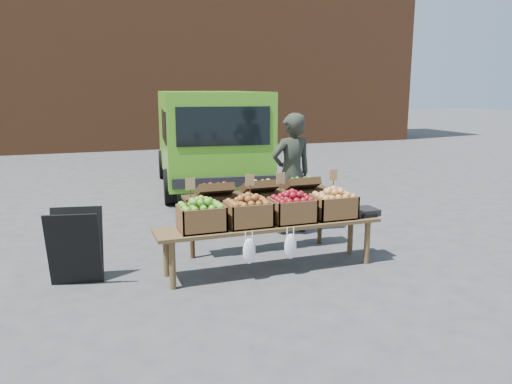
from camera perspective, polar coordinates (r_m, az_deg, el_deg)
name	(u,v)px	position (r m, az deg, el deg)	size (l,w,h in m)	color
ground	(206,295)	(5.37, -5.69, -11.60)	(80.00, 80.00, 0.00)	#3F3F42
brick_building	(103,8)	(20.04, -17.11, 19.49)	(24.00, 4.00, 10.00)	brown
delivery_van	(208,140)	(10.82, -5.49, 5.89)	(2.11, 4.61, 2.07)	#519D20
vendor	(292,174)	(7.36, 4.09, 2.07)	(0.65, 0.43, 1.78)	#252A20
chalkboard_sign	(75,247)	(5.84, -19.93, -5.89)	(0.56, 0.31, 0.85)	black
back_table	(259,213)	(6.57, 0.34, -2.38)	(2.10, 0.44, 1.04)	#342211
display_bench	(270,247)	(5.95, 1.63, -6.26)	(2.70, 0.56, 0.57)	brown
crate_golden_apples	(201,218)	(5.59, -6.26, -2.96)	(0.50, 0.40, 0.28)	#5E9A25
crate_russet_pears	(248,214)	(5.74, -0.91, -2.51)	(0.50, 0.40, 0.28)	brown
crate_red_apples	(292,210)	(5.93, 4.13, -2.07)	(0.50, 0.40, 0.28)	maroon
crate_green_apples	(333,206)	(6.17, 8.81, -1.64)	(0.50, 0.40, 0.28)	gold
weighing_scale	(363,212)	(6.40, 12.14, -2.20)	(0.34, 0.30, 0.08)	black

